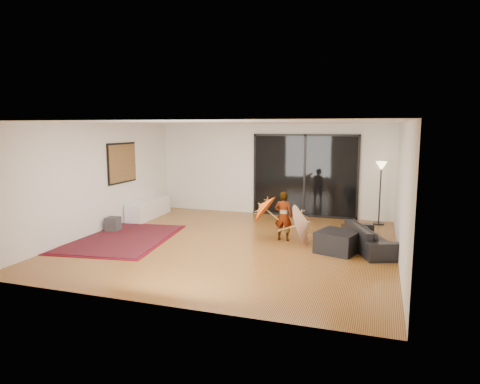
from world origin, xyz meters
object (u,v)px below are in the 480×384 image
at_px(media_console, 149,208).
at_px(child, 283,216).
at_px(ottoman, 338,242).
at_px(sofa, 370,238).

relative_size(media_console, child, 1.65).
xyz_separation_m(media_console, ottoman, (5.55, -1.84, -0.04)).
distance_m(sofa, ottoman, 0.76).
relative_size(sofa, child, 1.61).
distance_m(media_console, child, 4.45).
height_order(media_console, child, child).
height_order(media_console, sofa, sofa).
bearing_deg(child, sofa, 174.50).
relative_size(ottoman, child, 0.68).
bearing_deg(media_console, sofa, -15.29).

